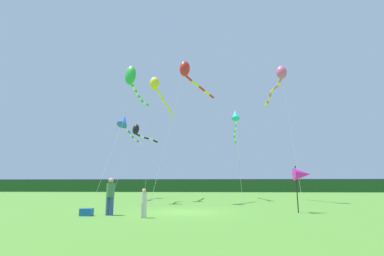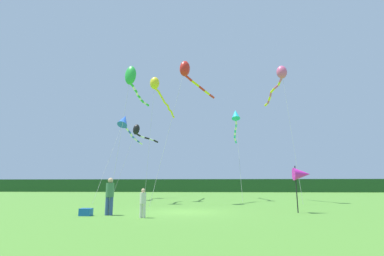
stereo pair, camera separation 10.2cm
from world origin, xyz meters
name	(u,v)px [view 1 (the left image)]	position (x,y,z in m)	size (l,w,h in m)	color
ground_plane	(184,212)	(0.00, 0.00, 0.00)	(120.00, 120.00, 0.00)	#4C842D
distant_treeline	(205,186)	(0.00, 45.00, 1.33)	(108.00, 2.29, 2.66)	#234C23
person_adult	(110,194)	(-3.57, -2.05, 1.03)	(0.41, 0.41, 1.84)	#334C8C
person_child	(144,201)	(-1.61, -3.03, 0.74)	(0.29, 0.29, 1.33)	silver
cooler_box	(86,212)	(-4.61, -2.35, 0.18)	(0.57, 0.41, 0.36)	#1959B2
banner_flag_pole	(302,174)	(6.57, -0.06, 2.06)	(0.90, 0.70, 2.54)	black
kite_black	(138,131)	(-7.06, 15.58, 7.67)	(3.88, 4.93, 8.51)	#B2B2B2
kite_rainbow	(280,76)	(7.97, 8.99, 11.37)	(1.28, 7.73, 12.25)	#B2B2B2
kite_yellow	(157,88)	(-3.92, 10.69, 11.17)	(1.71, 8.10, 12.12)	#B2B2B2
kite_green	(131,78)	(-5.39, 6.72, 10.73)	(1.43, 6.32, 11.82)	#B2B2B2
kite_blue	(125,123)	(-7.55, 12.17, 7.93)	(1.49, 10.19, 8.91)	#B2B2B2
kite_red	(187,72)	(-0.49, 6.85, 11.21)	(4.68, 6.84, 12.19)	#B2B2B2
kite_cyan	(235,119)	(4.06, 12.65, 8.23)	(1.02, 9.42, 9.17)	#B2B2B2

